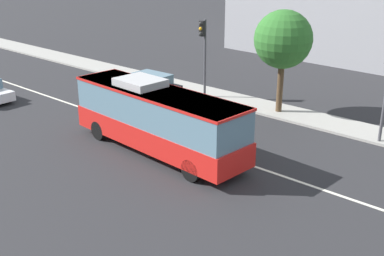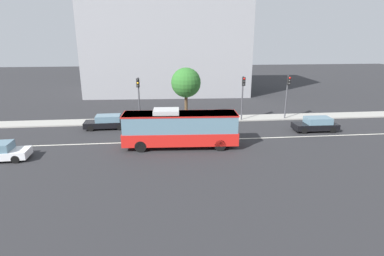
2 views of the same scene
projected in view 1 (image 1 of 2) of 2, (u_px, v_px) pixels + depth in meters
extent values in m
plane|color=#28282B|center=(169.00, 138.00, 25.34)|extent=(160.00, 160.00, 0.00)
cube|color=#9E9B93|center=(251.00, 104.00, 30.55)|extent=(80.00, 2.51, 0.14)
cube|color=silver|center=(169.00, 137.00, 25.33)|extent=(76.00, 0.16, 0.01)
cube|color=red|center=(158.00, 133.00, 23.27)|extent=(10.13, 3.08, 1.10)
cube|color=slate|center=(157.00, 107.00, 22.80)|extent=(9.92, 2.99, 1.58)
cube|color=red|center=(157.00, 92.00, 22.55)|extent=(10.03, 3.05, 0.12)
cube|color=#B2B2B2|center=(140.00, 82.00, 23.26)|extent=(2.30, 1.93, 0.36)
cylinder|color=black|center=(225.00, 155.00, 21.93)|extent=(1.02, 0.36, 1.00)
cylinder|color=black|center=(192.00, 170.00, 20.47)|extent=(1.02, 0.36, 1.00)
cylinder|color=black|center=(132.00, 120.00, 26.41)|extent=(1.02, 0.36, 1.00)
cylinder|color=black|center=(99.00, 130.00, 24.95)|extent=(1.02, 0.36, 1.00)
cylinder|color=black|center=(8.00, 97.00, 31.12)|extent=(0.65, 0.25, 0.64)
cube|color=black|center=(149.00, 87.00, 32.70)|extent=(4.55, 1.92, 0.60)
cube|color=slate|center=(152.00, 78.00, 32.34)|extent=(2.56, 1.72, 0.64)
cylinder|color=black|center=(126.00, 88.00, 33.10)|extent=(0.65, 0.24, 0.64)
cylinder|color=black|center=(142.00, 83.00, 34.25)|extent=(0.65, 0.24, 0.64)
cylinder|color=black|center=(157.00, 96.00, 31.30)|extent=(0.65, 0.24, 0.64)
cylinder|color=black|center=(174.00, 91.00, 32.45)|extent=(0.65, 0.24, 0.64)
cylinder|color=#47474C|center=(205.00, 60.00, 31.02)|extent=(0.16, 0.16, 5.20)
cube|color=black|center=(202.00, 28.00, 30.12)|extent=(0.34, 0.30, 0.96)
sphere|color=#2D2D2D|center=(201.00, 24.00, 29.90)|extent=(0.22, 0.22, 0.22)
sphere|color=#F9A514|center=(201.00, 29.00, 30.02)|extent=(0.22, 0.22, 0.22)
sphere|color=#2D2D2D|center=(201.00, 34.00, 30.13)|extent=(0.22, 0.22, 0.22)
cylinder|color=#4C3823|center=(280.00, 88.00, 28.51)|extent=(0.36, 0.36, 3.21)
sphere|color=#2D6B28|center=(283.00, 39.00, 27.50)|extent=(3.38, 3.38, 3.38)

